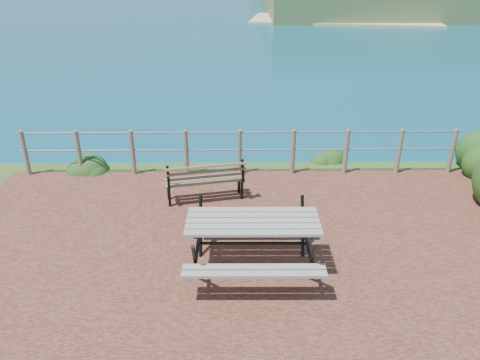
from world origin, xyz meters
name	(u,v)px	position (x,y,z in m)	size (l,w,h in m)	color
ground	(242,265)	(0.00, 0.00, 0.00)	(10.00, 7.00, 0.12)	brown
safety_railing	(240,150)	(0.00, 3.35, 0.57)	(9.40, 0.10, 1.00)	#6B5B4C
picnic_table	(253,238)	(0.16, -0.07, 0.53)	(1.96, 1.69, 0.83)	gray
park_bench	(205,174)	(-0.68, 2.16, 0.57)	(1.57, 0.68, 0.86)	brown
shrub_right_edge	(474,171)	(5.22, 3.43, 0.00)	(0.98, 0.98, 1.41)	#1D3F13
shrub_lip_west	(90,168)	(-3.37, 3.70, 0.00)	(0.78, 0.78, 0.53)	#1B491B
shrub_lip_east	(324,160)	(2.01, 4.13, 0.00)	(0.72, 0.72, 0.44)	#1D3F13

